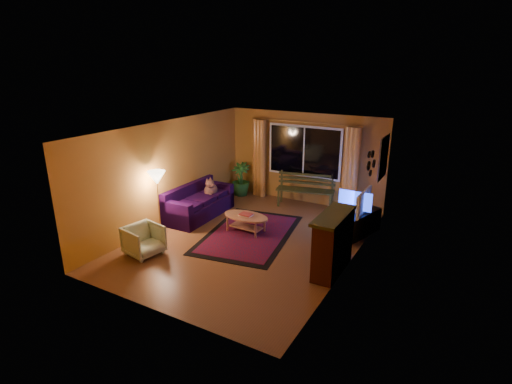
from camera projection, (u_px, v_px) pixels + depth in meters
The scene contains 22 objects.
floor at pixel (249, 241), 8.90m from camera, with size 4.50×6.00×0.02m, color brown.
ceiling at pixel (249, 128), 8.11m from camera, with size 4.50×6.00×0.02m, color white.
wall_back at pixel (305, 158), 10.99m from camera, with size 4.50×0.02×2.50m, color #C18231.
wall_left at pixel (168, 173), 9.56m from camera, with size 0.02×6.00×2.50m, color #C18231.
wall_right at pixel (353, 205), 7.45m from camera, with size 0.02×6.00×2.50m, color #C18231.
window at pixel (304, 152), 10.87m from camera, with size 2.00×0.02×1.30m, color black.
curtain_rod at pixel (304, 122), 10.58m from camera, with size 0.03×0.03×3.20m, color #BF8C3F.
curtain_left at pixel (259, 158), 11.56m from camera, with size 0.36×0.36×2.24m, color #EB933D.
curtain_right at pixel (351, 170), 10.29m from camera, with size 0.36×0.36×2.24m, color #EB933D.
bench at pixel (305, 198), 10.89m from camera, with size 1.56×0.46×0.47m, color #313213.
potted_plant at pixel (241, 179), 11.75m from camera, with size 0.54×0.54×0.97m, color #235B1E.
sofa at pixel (199, 201), 10.17m from camera, with size 0.86×2.02×0.82m, color black.
dog at pixel (211, 187), 10.44m from camera, with size 0.33×0.45×0.49m, color brown, non-canonical shape.
armchair at pixel (144, 239), 8.15m from camera, with size 0.67×0.63×0.69m, color beige.
floor_lamp at pixel (159, 203), 9.03m from camera, with size 0.25×0.25×1.49m, color #BF8C3F.
rug at pixel (249, 234), 9.21m from camera, with size 1.83×2.89×0.02m, color maroon.
coffee_table at pixel (246, 224), 9.28m from camera, with size 1.12×1.12×0.41m, color #B77250.
tv_console at pixel (358, 224), 9.09m from camera, with size 0.44×1.31×0.55m, color black.
television at pixel (360, 201), 8.92m from camera, with size 0.95×0.12×0.55m, color black.
fireplace at pixel (333, 245), 7.43m from camera, with size 0.40×1.20×1.10m, color maroon.
mirror_cluster at pixel (371, 161), 8.37m from camera, with size 0.06×0.60×0.56m, color black, non-canonical shape.
painting at pixel (383, 157), 9.36m from camera, with size 0.04×0.76×0.96m, color #EA582E.
Camera 1 is at (4.13, -6.97, 3.83)m, focal length 28.00 mm.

